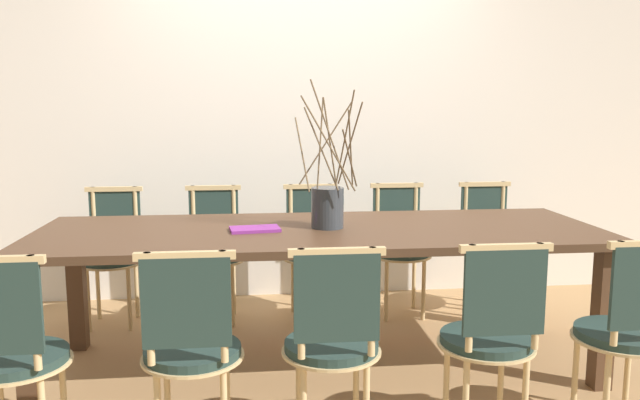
{
  "coord_description": "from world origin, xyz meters",
  "views": [
    {
      "loc": [
        -0.33,
        -3.16,
        1.38
      ],
      "look_at": [
        0.0,
        0.0,
        0.91
      ],
      "focal_mm": 35.0,
      "sensor_mm": 36.0,
      "label": 1
    }
  ],
  "objects_px": {
    "dining_table": "(320,244)",
    "book_stack": "(255,229)",
    "chair_far_center": "(312,245)",
    "vase_centerpiece": "(328,204)",
    "chair_near_center": "(333,338)"
  },
  "relations": [
    {
      "from": "dining_table",
      "to": "book_stack",
      "type": "xyz_separation_m",
      "value": [
        -0.34,
        -0.02,
        0.09
      ]
    },
    {
      "from": "dining_table",
      "to": "chair_far_center",
      "type": "distance_m",
      "value": 0.86
    },
    {
      "from": "chair_far_center",
      "to": "book_stack",
      "type": "height_order",
      "value": "chair_far_center"
    },
    {
      "from": "vase_centerpiece",
      "to": "book_stack",
      "type": "xyz_separation_m",
      "value": [
        -0.38,
        -0.04,
        -0.12
      ]
    },
    {
      "from": "chair_near_center",
      "to": "chair_far_center",
      "type": "xyz_separation_m",
      "value": [
        0.07,
        1.67,
        0.0
      ]
    },
    {
      "from": "dining_table",
      "to": "chair_near_center",
      "type": "bearing_deg",
      "value": -92.58
    },
    {
      "from": "dining_table",
      "to": "book_stack",
      "type": "relative_size",
      "value": 10.91
    },
    {
      "from": "chair_near_center",
      "to": "book_stack",
      "type": "height_order",
      "value": "chair_near_center"
    },
    {
      "from": "chair_far_center",
      "to": "vase_centerpiece",
      "type": "bearing_deg",
      "value": 90.51
    },
    {
      "from": "chair_far_center",
      "to": "book_stack",
      "type": "relative_size",
      "value": 3.26
    },
    {
      "from": "book_stack",
      "to": "vase_centerpiece",
      "type": "bearing_deg",
      "value": 6.0
    },
    {
      "from": "chair_near_center",
      "to": "vase_centerpiece",
      "type": "height_order",
      "value": "vase_centerpiece"
    },
    {
      "from": "vase_centerpiece",
      "to": "chair_near_center",
      "type": "bearing_deg",
      "value": -95.36
    },
    {
      "from": "dining_table",
      "to": "chair_far_center",
      "type": "relative_size",
      "value": 3.35
    },
    {
      "from": "dining_table",
      "to": "chair_near_center",
      "type": "height_order",
      "value": "chair_near_center"
    }
  ]
}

